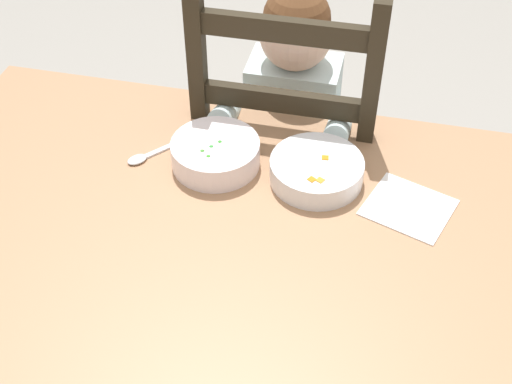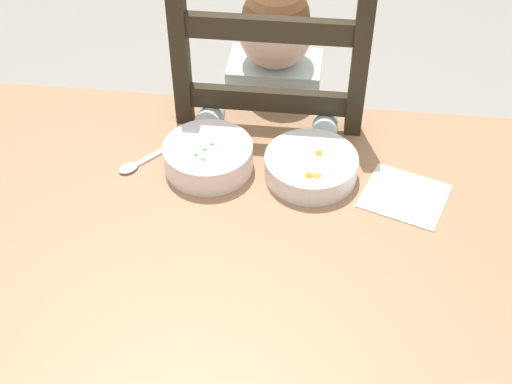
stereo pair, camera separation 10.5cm
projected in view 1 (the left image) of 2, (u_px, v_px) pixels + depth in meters
dining_table at (254, 261)px, 1.39m from camera, size 1.47×0.84×0.70m
dining_chair at (289, 163)px, 1.81m from camera, size 0.42×0.42×1.03m
child_figure at (291, 115)px, 1.70m from camera, size 0.32×0.31×0.96m
bowl_of_peas at (215, 153)px, 1.45m from camera, size 0.19×0.19×0.06m
bowl_of_carrots at (317, 170)px, 1.41m from camera, size 0.19×0.19×0.05m
spoon at (146, 156)px, 1.48m from camera, size 0.10×0.12×0.01m
paper_napkin at (409, 207)px, 1.37m from camera, size 0.20×0.19×0.00m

